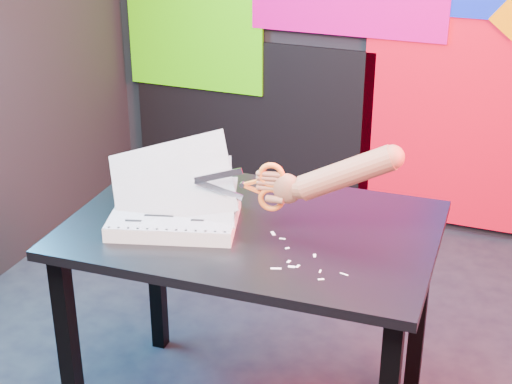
% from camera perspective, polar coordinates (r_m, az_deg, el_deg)
% --- Properties ---
extents(room, '(3.01, 3.01, 2.71)m').
position_cam_1_polar(room, '(2.30, 3.42, 12.82)').
color(room, black).
rests_on(room, ground).
extents(backdrop, '(2.88, 0.05, 2.08)m').
position_cam_1_polar(backdrop, '(3.76, 11.26, 10.85)').
color(backdrop, red).
rests_on(backdrop, ground).
extents(work_table, '(1.12, 0.77, 0.75)m').
position_cam_1_polar(work_table, '(2.40, -0.27, -4.56)').
color(work_table, black).
rests_on(work_table, ground).
extents(printout_stack, '(0.46, 0.37, 0.28)m').
position_cam_1_polar(printout_stack, '(2.36, -5.93, -1.71)').
color(printout_stack, white).
rests_on(printout_stack, work_table).
extents(scissors, '(0.27, 0.05, 0.15)m').
position_cam_1_polar(scissors, '(2.26, 0.66, 0.39)').
color(scissors, '#A7ABB3').
rests_on(scissors, printout_stack).
extents(hand_forearm, '(0.40, 0.12, 0.20)m').
position_cam_1_polar(hand_forearm, '(2.21, 5.84, 1.21)').
color(hand_forearm, '#8A5F3F').
rests_on(hand_forearm, work_table).
extents(paper_clippings, '(0.28, 0.22, 0.00)m').
position_cam_1_polar(paper_clippings, '(2.17, 2.84, -4.86)').
color(paper_clippings, white).
rests_on(paper_clippings, work_table).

